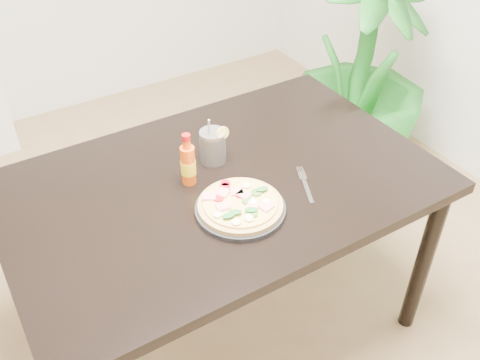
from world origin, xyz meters
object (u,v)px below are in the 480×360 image
hot_sauce_bottle (188,164)px  fork (305,183)px  plate (240,209)px  houseplant (362,70)px  cola_cup (213,147)px  dining_table (221,199)px  pizza (240,204)px

hot_sauce_bottle → fork: hot_sauce_bottle is taller
fork → plate: bearing=-154.9°
plate → houseplant: houseplant is taller
cola_cup → dining_table: bearing=-106.8°
cola_cup → houseplant: bearing=22.1°
hot_sauce_bottle → fork: bearing=-33.0°
pizza → plate: bearing=68.0°
fork → houseplant: size_ratio=0.15×
dining_table → cola_cup: bearing=73.2°
plate → pizza: 0.02m
plate → fork: plate is taller
hot_sauce_bottle → plate: bearing=-72.1°
dining_table → plate: 0.19m
dining_table → pizza: (-0.03, -0.17, 0.11)m
dining_table → plate: (-0.03, -0.16, 0.09)m
houseplant → pizza: bearing=-148.1°
plate → hot_sauce_bottle: bearing=107.9°
dining_table → pizza: bearing=-99.1°
plate → pizza: size_ratio=1.07×
pizza → hot_sauce_bottle: (-0.07, 0.21, 0.05)m
fork → houseplant: bearing=62.6°
plate → houseplant: size_ratio=0.23×
hot_sauce_bottle → cola_cup: (0.13, 0.07, -0.02)m
houseplant → dining_table: bearing=-153.8°
houseplant → fork: bearing=-141.7°
plate → fork: bearing=0.8°
dining_table → houseplant: size_ratio=1.14×
plate → cola_cup: size_ratio=1.56×
plate → fork: size_ratio=1.56×
cola_cup → hot_sauce_bottle: bearing=-152.5°
fork → cola_cup: bearing=149.2°
hot_sauce_bottle → houseplant: (1.22, 0.51, -0.21)m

